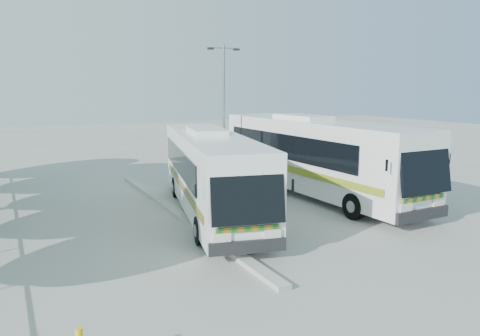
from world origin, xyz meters
TOP-DOWN VIEW (x-y plane):
  - ground at (0.00, 0.00)m, footprint 100.00×100.00m
  - kerb_divider at (-2.30, 2.00)m, footprint 0.40×16.00m
  - coach_main at (-1.01, 1.54)m, footprint 4.78×11.65m
  - coach_adjacent at (4.59, 2.29)m, footprint 2.91×12.70m
  - lamppost at (2.00, 6.71)m, footprint 1.74×0.20m

SIDE VIEW (x-z plane):
  - ground at x=0.00m, z-range 0.00..0.00m
  - kerb_divider at x=-2.30m, z-range 0.00..0.15m
  - coach_main at x=-1.01m, z-range 0.15..3.32m
  - coach_adjacent at x=4.59m, z-range 0.17..3.67m
  - lamppost at x=2.00m, z-range 0.37..7.50m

